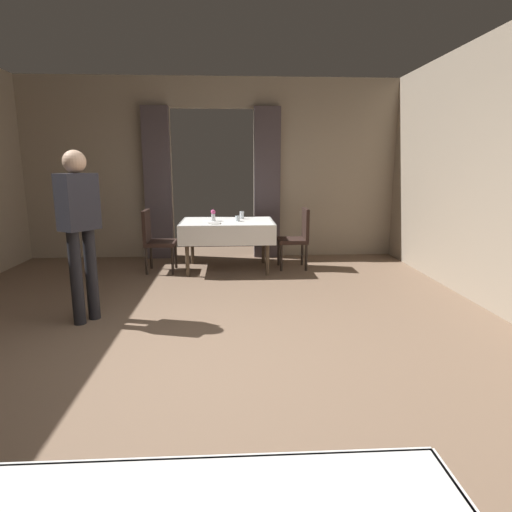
{
  "coord_description": "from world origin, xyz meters",
  "views": [
    {
      "loc": [
        0.31,
        -3.36,
        1.58
      ],
      "look_at": [
        0.54,
        0.64,
        0.73
      ],
      "focal_mm": 30.31,
      "sensor_mm": 36.0,
      "label": 1
    }
  ],
  "objects": [
    {
      "name": "chair_mid_right",
      "position": [
        1.33,
        3.17,
        0.52
      ],
      "size": [
        0.44,
        0.44,
        0.93
      ],
      "color": "black",
      "rests_on": "ground"
    },
    {
      "name": "glass_mid_c",
      "position": [
        0.4,
        3.09,
        0.79
      ],
      "size": [
        0.07,
        0.07,
        0.08
      ],
      "primitive_type": "cylinder",
      "color": "silver",
      "rests_on": "dining_table_mid"
    },
    {
      "name": "ground",
      "position": [
        0.0,
        0.0,
        0.0
      ],
      "size": [
        10.08,
        10.08,
        0.0
      ],
      "primitive_type": "plane",
      "color": "#7A604C"
    },
    {
      "name": "dining_table_mid",
      "position": [
        0.25,
        3.15,
        0.66
      ],
      "size": [
        1.39,
        1.05,
        0.75
      ],
      "color": "#4C3D2D",
      "rests_on": "ground"
    },
    {
      "name": "chair_mid_left",
      "position": [
        -0.83,
        3.06,
        0.52
      ],
      "size": [
        0.44,
        0.44,
        0.93
      ],
      "color": "black",
      "rests_on": "ground"
    },
    {
      "name": "glass_mid_b",
      "position": [
        0.47,
        3.38,
        0.81
      ],
      "size": [
        0.07,
        0.07,
        0.12
      ],
      "primitive_type": "cylinder",
      "color": "silver",
      "rests_on": "dining_table_mid"
    },
    {
      "name": "wall_back",
      "position": [
        0.0,
        4.18,
        1.51
      ],
      "size": [
        6.4,
        0.27,
        3.0
      ],
      "color": "gray",
      "rests_on": "ground"
    },
    {
      "name": "plate_mid_d",
      "position": [
        0.06,
        2.84,
        0.76
      ],
      "size": [
        0.2,
        0.2,
        0.01
      ],
      "primitive_type": "cylinder",
      "color": "white",
      "rests_on": "dining_table_mid"
    },
    {
      "name": "person_waiter_by_doorway",
      "position": [
        -1.18,
        0.96,
        1.02
      ],
      "size": [
        0.38,
        0.42,
        1.72
      ],
      "color": "black",
      "rests_on": "ground"
    },
    {
      "name": "flower_vase_mid",
      "position": [
        0.04,
        3.14,
        0.84
      ],
      "size": [
        0.07,
        0.07,
        0.17
      ],
      "color": "silver",
      "rests_on": "dining_table_mid"
    }
  ]
}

